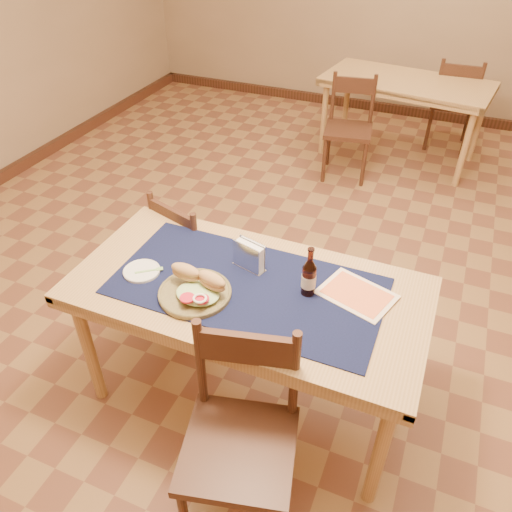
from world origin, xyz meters
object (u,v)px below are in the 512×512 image
at_px(back_table, 406,89).
at_px(chair_main_near, 241,436).
at_px(main_table, 248,300).
at_px(napkin_holder, 249,256).
at_px(chair_main_far, 195,253).
at_px(sandwich_plate, 196,289).
at_px(beer_bottle, 309,277).

bearing_deg(back_table, chair_main_near, -90.01).
bearing_deg(main_table, napkin_holder, 109.48).
height_order(main_table, back_table, same).
bearing_deg(back_table, chair_main_far, -105.86).
xyz_separation_m(main_table, sandwich_plate, (-0.18, -0.14, 0.12)).
distance_m(back_table, napkin_holder, 3.03).
distance_m(chair_main_near, beer_bottle, 0.70).
bearing_deg(beer_bottle, sandwich_plate, -155.46).
bearing_deg(beer_bottle, main_table, -167.81).
height_order(main_table, chair_main_far, chair_main_far).
bearing_deg(beer_bottle, back_table, 91.09).
relative_size(sandwich_plate, beer_bottle, 1.34).
bearing_deg(sandwich_plate, chair_main_near, -46.19).
bearing_deg(back_table, napkin_holder, -94.69).
bearing_deg(chair_main_near, main_table, 110.64).
relative_size(back_table, napkin_holder, 9.13).
bearing_deg(napkin_holder, main_table, -70.52).
xyz_separation_m(chair_main_far, napkin_holder, (0.51, -0.36, 0.38)).
xyz_separation_m(back_table, napkin_holder, (-0.25, -3.02, 0.15)).
bearing_deg(sandwich_plate, back_table, 83.35).
bearing_deg(beer_bottle, chair_main_near, -95.63).
relative_size(chair_main_far, sandwich_plate, 2.65).
bearing_deg(sandwich_plate, chair_main_far, 120.70).
distance_m(back_table, chair_main_near, 3.69).
distance_m(chair_main_far, beer_bottle, 1.00).
distance_m(chair_main_far, sandwich_plate, 0.81).
height_order(chair_main_far, chair_main_near, chair_main_near).
xyz_separation_m(sandwich_plate, beer_bottle, (0.44, 0.20, 0.06)).
xyz_separation_m(chair_main_far, chair_main_near, (0.75, -1.03, 0.04)).
bearing_deg(chair_main_far, beer_bottle, -27.59).
distance_m(chair_main_far, napkin_holder, 0.73).
xyz_separation_m(beer_bottle, napkin_holder, (-0.31, 0.06, -0.02)).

